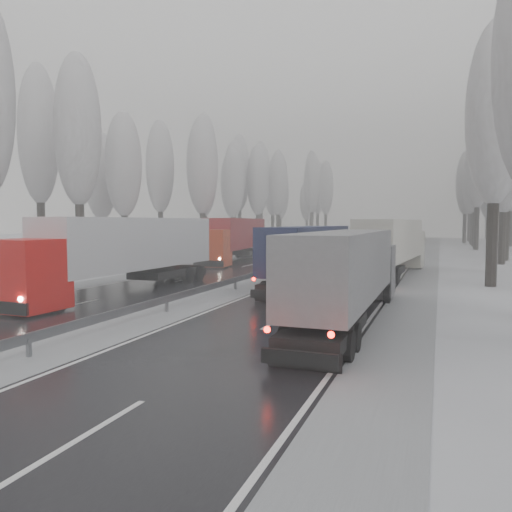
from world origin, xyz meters
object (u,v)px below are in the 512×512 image
Objects in this scene: box_truck_distant at (402,239)px; truck_red_white at (123,249)px; truck_cream_box at (394,243)px; truck_red_red at (234,237)px; truck_grey_tarp at (350,269)px; truck_blue_box at (313,251)px.

box_truck_distant is 0.44× the size of truck_red_white.
truck_red_red reaches higher than truck_cream_box.
truck_grey_tarp is at bearing -85.28° from truck_cream_box.
truck_cream_box reaches higher than box_truck_distant.
truck_grey_tarp is 1.95× the size of box_truck_distant.
truck_red_red reaches higher than box_truck_distant.
box_truck_distant is at bearing 98.25° from truck_cream_box.
truck_red_white is at bearing -127.37° from truck_cream_box.
truck_red_red is (-16.30, 26.64, 0.43)m from truck_grey_tarp.
truck_blue_box is 52.81m from box_truck_distant.
truck_red_red reaches higher than truck_red_white.
truck_red_white reaches higher than truck_cream_box.
truck_grey_tarp is 0.87× the size of truck_cream_box.
box_truck_distant is at bearing 90.00° from truck_blue_box.
truck_blue_box is 2.00× the size of box_truck_distant.
truck_cream_box is at bearing 49.59° from truck_red_white.
truck_blue_box is 9.15m from truck_cream_box.
truck_red_white reaches higher than truck_grey_tarp.
truck_grey_tarp is 63.37m from box_truck_distant.
truck_cream_box is at bearing 89.72° from truck_grey_tarp.
truck_blue_box reaches higher than box_truck_distant.
truck_red_red is (-13.90, -36.68, 1.19)m from box_truck_distant.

